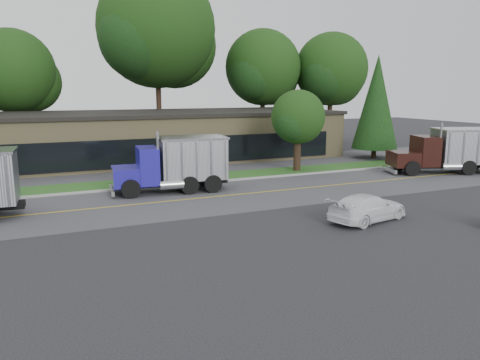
% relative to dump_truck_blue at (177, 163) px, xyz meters
% --- Properties ---
extents(ground, '(140.00, 140.00, 0.00)m').
position_rel_dump_truck_blue_xyz_m(ground, '(0.72, -11.48, -1.80)').
color(ground, '#333338').
rests_on(ground, ground).
extents(road, '(60.00, 8.00, 0.02)m').
position_rel_dump_truck_blue_xyz_m(road, '(0.72, -2.48, -1.80)').
color(road, slate).
rests_on(road, ground).
extents(center_line, '(60.00, 0.12, 0.01)m').
position_rel_dump_truck_blue_xyz_m(center_line, '(0.72, -2.48, -1.80)').
color(center_line, gold).
rests_on(center_line, ground).
extents(curb, '(60.00, 0.30, 0.12)m').
position_rel_dump_truck_blue_xyz_m(curb, '(0.72, 1.72, -1.80)').
color(curb, '#9E9E99').
rests_on(curb, ground).
extents(grass_verge, '(60.00, 3.40, 0.03)m').
position_rel_dump_truck_blue_xyz_m(grass_verge, '(0.72, 3.52, -1.80)').
color(grass_verge, '#24561D').
rests_on(grass_verge, ground).
extents(far_parking, '(60.00, 7.00, 0.02)m').
position_rel_dump_truck_blue_xyz_m(far_parking, '(0.72, 8.52, -1.80)').
color(far_parking, slate).
rests_on(far_parking, ground).
extents(strip_mall, '(32.00, 12.00, 4.00)m').
position_rel_dump_truck_blue_xyz_m(strip_mall, '(2.72, 14.52, 0.20)').
color(strip_mall, '#9B8B5F').
rests_on(strip_mall, ground).
extents(tree_far_b, '(8.37, 7.88, 11.94)m').
position_rel_dump_truck_blue_xyz_m(tree_far_b, '(-9.15, 22.62, 5.82)').
color(tree_far_b, '#382619').
rests_on(tree_far_b, ground).
extents(tree_far_c, '(13.17, 12.39, 18.78)m').
position_rel_dump_truck_blue_xyz_m(tree_far_c, '(4.92, 22.68, 10.19)').
color(tree_far_c, '#382619').
rests_on(tree_far_c, ground).
extents(tree_far_d, '(9.18, 8.64, 13.10)m').
position_rel_dump_truck_blue_xyz_m(tree_far_d, '(16.86, 21.63, 6.56)').
color(tree_far_d, '#382619').
rests_on(tree_far_d, ground).
extents(tree_far_e, '(9.04, 8.51, 12.90)m').
position_rel_dump_truck_blue_xyz_m(tree_far_e, '(24.86, 19.63, 6.43)').
color(tree_far_e, '#382619').
rests_on(tree_far_e, ground).
extents(evergreen_right, '(4.12, 4.12, 9.36)m').
position_rel_dump_truck_blue_xyz_m(evergreen_right, '(20.72, 6.52, 3.35)').
color(evergreen_right, '#382619').
rests_on(evergreen_right, ground).
extents(tree_verge, '(4.39, 4.13, 6.26)m').
position_rel_dump_truck_blue_xyz_m(tree_verge, '(10.79, 3.57, 2.19)').
color(tree_verge, '#382619').
rests_on(tree_verge, ground).
extents(dump_truck_blue, '(7.15, 3.27, 3.36)m').
position_rel_dump_truck_blue_xyz_m(dump_truck_blue, '(0.00, 0.00, 0.00)').
color(dump_truck_blue, black).
rests_on(dump_truck_blue, ground).
extents(dump_truck_maroon, '(8.85, 5.18, 3.36)m').
position_rel_dump_truck_blue_xyz_m(dump_truck_maroon, '(21.03, -2.10, 0.01)').
color(dump_truck_maroon, black).
rests_on(dump_truck_maroon, ground).
extents(rally_car, '(4.75, 2.79, 1.29)m').
position_rel_dump_truck_blue_xyz_m(rally_car, '(6.45, -10.22, -1.15)').
color(rally_car, white).
rests_on(rally_car, ground).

